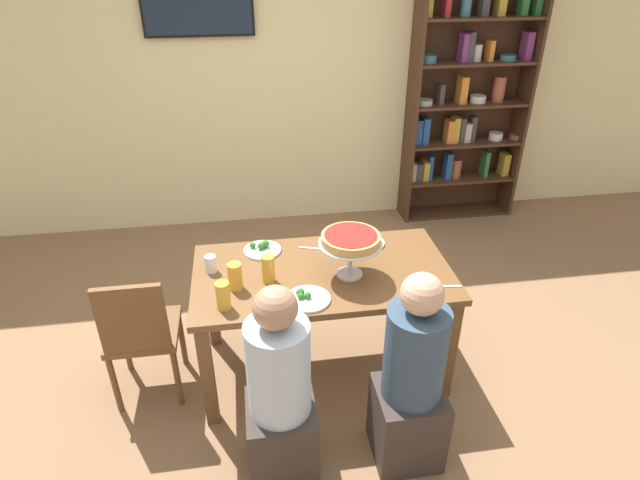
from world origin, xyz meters
name	(u,v)px	position (x,y,z in m)	size (l,w,h in m)	color
ground_plane	(322,365)	(0.00, 0.00, 0.00)	(12.00, 12.00, 0.00)	#846042
rear_partition	(284,72)	(0.00, 2.20, 1.40)	(8.00, 0.12, 2.80)	beige
dining_table	(323,285)	(0.00, 0.00, 0.64)	(1.50, 0.81, 0.74)	brown
bookshelf	(466,102)	(1.66, 2.01, 1.12)	(1.16, 0.30, 2.21)	#422819
television	(197,2)	(-0.68, 2.11, 1.99)	(0.89, 0.05, 0.52)	black
diner_near_left	(280,401)	(-0.32, -0.72, 0.49)	(0.34, 0.34, 1.15)	#382D28
diner_near_right	(411,385)	(0.33, -0.72, 0.49)	(0.34, 0.34, 1.15)	#382D28
chair_head_west	(141,332)	(-1.06, -0.08, 0.49)	(0.40, 0.40, 0.87)	brown
deep_dish_pizza_stand	(351,241)	(0.15, -0.07, 0.96)	(0.36, 0.36, 0.27)	silver
salad_plate_near_diner	(368,241)	(0.33, 0.26, 0.76)	(0.22, 0.22, 0.07)	white
salad_plate_far_diner	(307,298)	(-0.13, -0.27, 0.75)	(0.24, 0.24, 0.06)	white
salad_plate_spare	(262,249)	(-0.34, 0.28, 0.75)	(0.23, 0.23, 0.06)	white
beer_glass_amber_tall	(235,276)	(-0.50, -0.10, 0.82)	(0.08, 0.08, 0.16)	gold
beer_glass_amber_short	(268,269)	(-0.32, -0.06, 0.82)	(0.07, 0.07, 0.16)	gold
beer_glass_amber_spare	(223,296)	(-0.56, -0.27, 0.82)	(0.07, 0.07, 0.16)	gold
water_glass_clear_near	(211,264)	(-0.64, 0.09, 0.79)	(0.07, 0.07, 0.10)	white
cutlery_fork_near	(445,286)	(0.65, -0.26, 0.74)	(0.18, 0.02, 0.01)	silver
cutlery_knife_near	(313,248)	(-0.02, 0.25, 0.74)	(0.18, 0.02, 0.01)	silver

